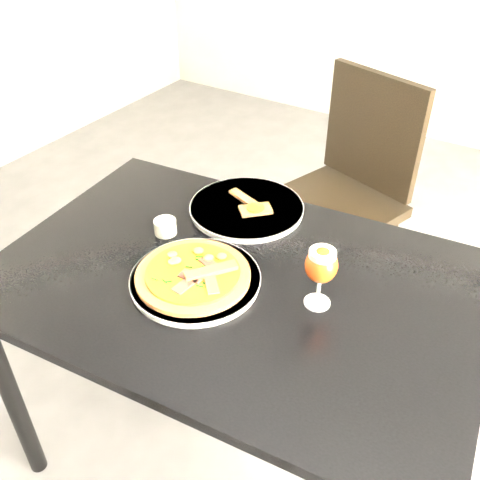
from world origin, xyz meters
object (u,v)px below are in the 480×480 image
Objects in this scene: beer_glass at (321,266)px; chair_far at (344,190)px; dining_table at (235,303)px; pizza at (194,274)px.

chair_far is at bearing 107.75° from beer_glass.
chair_far is (-0.06, 0.88, -0.13)m from dining_table.
chair_far is at bearing 88.58° from dining_table.
beer_glass is (0.29, 0.09, 0.09)m from pizza.
chair_far is 3.43× the size of pizza.
dining_table is at bearing 44.61° from pizza.
pizza is at bearing -140.66° from dining_table.
dining_table is 0.15m from pizza.
pizza is 0.31m from beer_glass.
dining_table is 4.52× the size of pizza.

